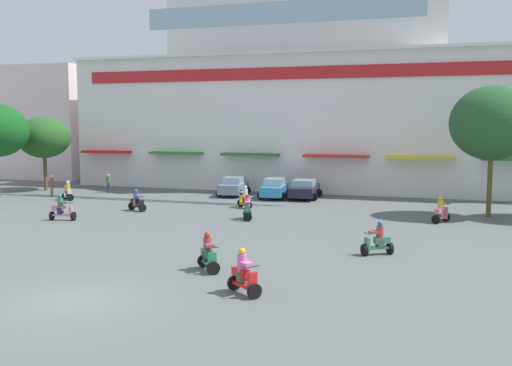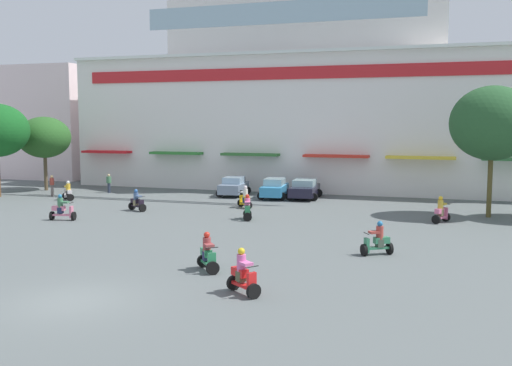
# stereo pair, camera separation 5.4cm
# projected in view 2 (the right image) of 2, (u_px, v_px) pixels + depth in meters

# --- Properties ---
(ground_plane) EXTENTS (128.00, 128.00, 0.00)m
(ground_plane) POSITION_uv_depth(u_px,v_px,m) (217.00, 230.00, 31.34)
(ground_plane) COLOR #585F5E
(colonial_building) EXTENTS (40.44, 16.47, 22.24)m
(colonial_building) POSITION_uv_depth(u_px,v_px,m) (310.00, 82.00, 52.11)
(colonial_building) COLOR white
(colonial_building) RESTS_ON ground
(flank_building_left) EXTENTS (8.56, 11.86, 11.44)m
(flank_building_left) POSITION_uv_depth(u_px,v_px,m) (70.00, 123.00, 62.52)
(flank_building_left) COLOR silver
(flank_building_left) RESTS_ON ground
(plaza_tree_0) EXTENTS (4.37, 4.43, 6.26)m
(plaza_tree_0) POSITION_uv_depth(u_px,v_px,m) (44.00, 137.00, 48.92)
(plaza_tree_0) COLOR brown
(plaza_tree_0) RESTS_ON ground
(plaza_tree_3) EXTENTS (5.04, 4.67, 8.04)m
(plaza_tree_3) POSITION_uv_depth(u_px,v_px,m) (492.00, 123.00, 35.01)
(plaza_tree_3) COLOR brown
(plaza_tree_3) RESTS_ON ground
(parked_car_0) EXTENTS (2.49, 3.98, 1.49)m
(parked_car_0) POSITION_uv_depth(u_px,v_px,m) (234.00, 186.00, 45.78)
(parked_car_0) COLOR gray
(parked_car_0) RESTS_ON ground
(parked_car_1) EXTENTS (2.45, 4.02, 1.53)m
(parked_car_1) POSITION_uv_depth(u_px,v_px,m) (275.00, 188.00, 44.30)
(parked_car_1) COLOR #348BC2
(parked_car_1) RESTS_ON ground
(parked_car_2) EXTENTS (2.58, 4.28, 1.46)m
(parked_car_2) POSITION_uv_depth(u_px,v_px,m) (305.00, 189.00, 44.06)
(parked_car_2) COLOR #1E1D2E
(parked_car_2) RESTS_ON ground
(scooter_rider_0) EXTENTS (1.37, 1.24, 1.47)m
(scooter_rider_0) POSITION_uv_depth(u_px,v_px,m) (68.00, 192.00, 43.19)
(scooter_rider_0) COLOR black
(scooter_rider_0) RESTS_ON ground
(scooter_rider_1) EXTENTS (1.41, 1.26, 1.60)m
(scooter_rider_1) POSITION_uv_depth(u_px,v_px,m) (243.00, 275.00, 19.74)
(scooter_rider_1) COLOR black
(scooter_rider_1) RESTS_ON ground
(scooter_rider_2) EXTENTS (0.96, 1.52, 1.52)m
(scooter_rider_2) POSITION_uv_depth(u_px,v_px,m) (247.00, 209.00, 34.72)
(scooter_rider_2) COLOR black
(scooter_rider_2) RESTS_ON ground
(scooter_rider_3) EXTENTS (1.48, 1.13, 1.44)m
(scooter_rider_3) POSITION_uv_depth(u_px,v_px,m) (137.00, 202.00, 38.09)
(scooter_rider_3) COLOR black
(scooter_rider_3) RESTS_ON ground
(scooter_rider_4) EXTENTS (1.28, 1.40, 1.55)m
(scooter_rider_4) POSITION_uv_depth(u_px,v_px,m) (208.00, 255.00, 22.83)
(scooter_rider_4) COLOR black
(scooter_rider_4) RESTS_ON ground
(scooter_rider_5) EXTENTS (1.36, 1.45, 1.54)m
(scooter_rider_5) POSITION_uv_depth(u_px,v_px,m) (245.00, 199.00, 39.37)
(scooter_rider_5) COLOR black
(scooter_rider_5) RESTS_ON ground
(scooter_rider_6) EXTENTS (1.45, 1.18, 1.52)m
(scooter_rider_6) POSITION_uv_depth(u_px,v_px,m) (378.00, 241.00, 25.54)
(scooter_rider_6) COLOR black
(scooter_rider_6) RESTS_ON ground
(scooter_rider_7) EXTENTS (1.07, 1.42, 1.58)m
(scooter_rider_7) POSITION_uv_depth(u_px,v_px,m) (441.00, 212.00, 33.61)
(scooter_rider_7) COLOR black
(scooter_rider_7) RESTS_ON ground
(scooter_rider_8) EXTENTS (1.56, 0.81, 1.56)m
(scooter_rider_8) POSITION_uv_depth(u_px,v_px,m) (62.00, 210.00, 34.47)
(scooter_rider_8) COLOR black
(scooter_rider_8) RESTS_ON ground
(pedestrian_0) EXTENTS (0.50, 0.50, 1.56)m
(pedestrian_0) POSITION_uv_depth(u_px,v_px,m) (109.00, 182.00, 47.58)
(pedestrian_0) COLOR #293142
(pedestrian_0) RESTS_ON ground
(pedestrian_1) EXTENTS (0.40, 0.40, 1.67)m
(pedestrian_1) POSITION_uv_depth(u_px,v_px,m) (52.00, 184.00, 45.36)
(pedestrian_1) COLOR #6D625D
(pedestrian_1) RESTS_ON ground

